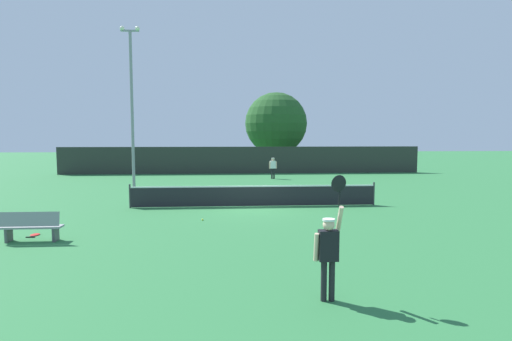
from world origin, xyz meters
TOP-DOWN VIEW (x-y plane):
  - ground_plane at (0.00, 0.00)m, footprint 120.00×120.00m
  - tennis_net at (0.00, 0.00)m, footprint 11.26×0.08m
  - perimeter_fence at (0.00, 15.92)m, footprint 30.43×0.12m
  - player_serving at (0.78, -10.71)m, footprint 0.67×0.39m
  - player_receiving at (2.13, 11.64)m, footprint 0.57×0.23m
  - tennis_ball at (-2.18, -2.94)m, footprint 0.07×0.07m
  - spare_racket at (-7.50, -4.90)m, footprint 0.28×0.52m
  - courtside_bench at (-7.22, -5.71)m, footprint 1.80×0.44m
  - light_pole at (-7.02, 7.06)m, footprint 1.18×0.28m
  - large_tree at (3.53, 21.76)m, footprint 6.09×6.09m
  - parked_car_near at (9.78, 23.22)m, footprint 2.46×4.42m

SIDE VIEW (x-z plane):
  - ground_plane at x=0.00m, z-range 0.00..0.00m
  - spare_racket at x=-7.50m, z-range 0.00..0.04m
  - tennis_ball at x=-2.18m, z-range 0.00..0.07m
  - courtside_bench at x=-7.22m, z-range 0.01..0.96m
  - tennis_net at x=0.00m, z-range -0.02..1.05m
  - parked_car_near at x=9.78m, z-range -0.07..1.62m
  - player_receiving at x=2.13m, z-range 0.17..1.73m
  - player_serving at x=0.78m, z-range -0.15..2.34m
  - perimeter_fence at x=0.00m, z-range 0.00..2.27m
  - large_tree at x=3.53m, z-range 0.66..8.08m
  - light_pole at x=-7.02m, z-range 0.58..10.34m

